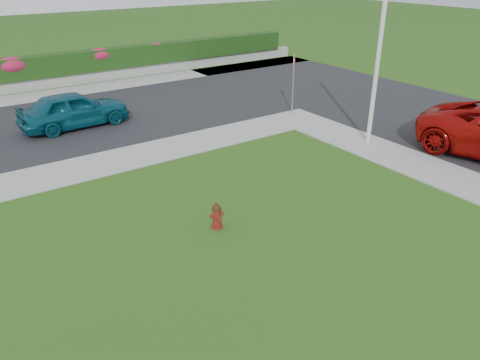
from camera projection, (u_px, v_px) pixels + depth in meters
ground at (328, 290)px, 9.59m from camera, size 120.00×120.00×0.00m
street_right at (474, 128)px, 18.74m from camera, size 8.00×32.00×0.04m
curb_corner at (297, 119)px, 19.87m from camera, size 2.00×2.00×0.04m
sidewalk_beyond at (42, 96)px, 23.17m from camera, size 34.00×2.00×0.04m
retaining_wall at (33, 84)px, 24.16m from camera, size 34.00×0.40×0.60m
hedge at (30, 67)px, 23.87m from camera, size 32.00×0.90×1.10m
fire_hydrant at (217, 216)px, 11.70m from camera, size 0.36×0.34×0.70m
sedan_teal at (74, 109)px, 18.56m from camera, size 4.30×1.90×1.44m
utility_pole at (378, 61)px, 16.06m from camera, size 0.16×0.16×5.95m
stop_sign at (294, 69)px, 19.70m from camera, size 0.52×0.52×2.62m
flower_clump_d at (12, 65)px, 23.27m from camera, size 1.57×1.01×0.78m
flower_clump_e at (100, 55)px, 25.58m from camera, size 1.37×0.88×0.69m
flower_clump_f at (157, 47)px, 27.32m from camera, size 1.06×0.68×0.53m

